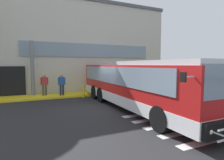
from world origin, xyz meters
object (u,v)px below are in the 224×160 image
object	(u,v)px
entry_support_column	(32,68)
safety_bollard_yellow	(84,92)
passenger_near_column	(44,83)
passenger_by_doorway	(62,83)
bus_main_foreground	(135,85)

from	to	relation	value
entry_support_column	safety_bollard_yellow	bearing A→B (deg)	-27.01
entry_support_column	passenger_near_column	bearing A→B (deg)	-30.49
passenger_by_doorway	safety_bollard_yellow	bearing A→B (deg)	-27.43
bus_main_foreground	passenger_by_doorway	size ratio (longest dim) A/B	6.92
bus_main_foreground	safety_bollard_yellow	distance (m)	4.99
passenger_near_column	passenger_by_doorway	size ratio (longest dim) A/B	1.00
passenger_by_doorway	safety_bollard_yellow	distance (m)	1.81
bus_main_foreground	passenger_by_doorway	xyz separation A→B (m)	(-3.29, 5.35, -0.26)
entry_support_column	bus_main_foreground	distance (m)	8.35
passenger_near_column	passenger_by_doorway	xyz separation A→B (m)	(1.23, -0.55, -0.03)
bus_main_foreground	passenger_near_column	distance (m)	7.44
entry_support_column	passenger_near_column	xyz separation A→B (m)	(0.79, -0.47, -1.14)
bus_main_foreground	entry_support_column	bearing A→B (deg)	129.82
bus_main_foreground	passenger_near_column	world-z (taller)	bus_main_foreground
safety_bollard_yellow	passenger_near_column	bearing A→B (deg)	154.04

